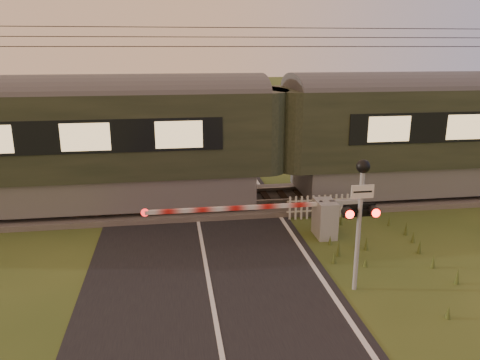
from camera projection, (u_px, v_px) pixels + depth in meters
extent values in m
plane|color=#32481B|center=(212.00, 298.00, 10.60)|extent=(160.00, 160.00, 0.00)
cube|color=black|center=(212.00, 298.00, 10.60)|extent=(6.00, 140.00, 0.02)
cube|color=#47423D|center=(195.00, 204.00, 16.77)|extent=(140.00, 3.40, 0.24)
cube|color=slate|center=(196.00, 205.00, 16.03)|extent=(140.00, 0.08, 0.14)
cube|color=slate|center=(194.00, 193.00, 17.40)|extent=(140.00, 0.08, 0.14)
cube|color=#2D2116|center=(195.00, 201.00, 16.73)|extent=(0.24, 2.20, 0.06)
cylinder|color=black|center=(191.00, 47.00, 14.99)|extent=(120.00, 0.02, 0.02)
cylinder|color=black|center=(190.00, 47.00, 15.56)|extent=(120.00, 0.02, 0.02)
cylinder|color=black|center=(190.00, 27.00, 15.11)|extent=(120.00, 0.02, 0.02)
cylinder|color=black|center=(191.00, 37.00, 15.20)|extent=(120.00, 0.02, 0.02)
cube|color=gray|center=(325.00, 219.00, 13.93)|extent=(0.55, 0.86, 1.11)
cylinder|color=gray|center=(320.00, 219.00, 13.91)|extent=(0.12, 0.12, 1.11)
cube|color=gray|center=(344.00, 203.00, 13.88)|extent=(0.91, 0.16, 0.16)
cube|color=red|center=(235.00, 208.00, 13.42)|extent=(5.10, 0.11, 0.11)
cylinder|color=red|center=(145.00, 213.00, 13.05)|extent=(0.22, 0.04, 0.22)
cylinder|color=gray|center=(358.00, 233.00, 10.60)|extent=(0.10, 0.10, 2.85)
cube|color=white|center=(362.00, 192.00, 10.27)|extent=(0.52, 0.03, 0.30)
sphere|color=black|center=(363.00, 166.00, 10.18)|extent=(0.30, 0.30, 0.30)
cube|color=black|center=(360.00, 211.00, 10.46)|extent=(0.71, 0.06, 0.06)
cylinder|color=#FF140C|center=(350.00, 215.00, 10.25)|extent=(0.19, 0.02, 0.19)
cylinder|color=#FF140C|center=(376.00, 213.00, 10.33)|extent=(0.19, 0.02, 0.19)
cube|color=black|center=(359.00, 210.00, 10.51)|extent=(0.76, 0.02, 0.30)
cube|color=silver|center=(321.00, 210.00, 15.51)|extent=(2.35, 0.04, 0.05)
cube|color=silver|center=(322.00, 200.00, 15.42)|extent=(2.35, 0.04, 0.05)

